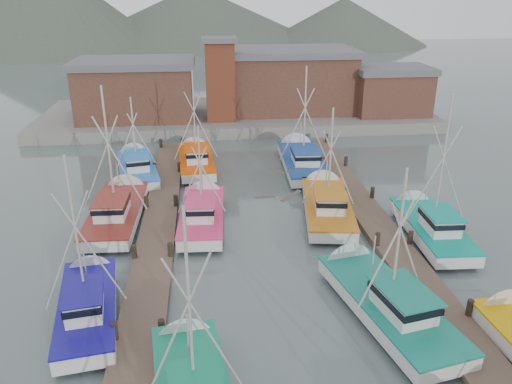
{
  "coord_description": "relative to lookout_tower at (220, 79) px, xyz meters",
  "views": [
    {
      "loc": [
        -3.8,
        -20.03,
        14.43
      ],
      "look_at": [
        -0.77,
        8.59,
        2.6
      ],
      "focal_mm": 35.0,
      "sensor_mm": 36.0,
      "label": 1
    }
  ],
  "objects": [
    {
      "name": "boat_11",
      "position": [
        11.84,
        -26.35,
        -4.87
      ],
      "size": [
        3.92,
        8.85,
        9.77
      ],
      "rotation": [
        0.0,
        0.0,
        -0.04
      ],
      "color": "black",
      "rests_on": "ground"
    },
    {
      "name": "shed_center",
      "position": [
        8.0,
        4.0,
        -0.86
      ],
      "size": [
        14.84,
        9.54,
        6.9
      ],
      "color": "brown",
      "rests_on": "quay"
    },
    {
      "name": "lookout_tower",
      "position": [
        0.0,
        0.0,
        0.0
      ],
      "size": [
        3.6,
        3.6,
        8.5
      ],
      "color": "#5E2B1B",
      "rests_on": "quay"
    },
    {
      "name": "dock_right",
      "position": [
        9.0,
        -28.96,
        -5.34
      ],
      "size": [
        2.3,
        46.0,
        1.5
      ],
      "color": "#4D3C2F",
      "rests_on": "ground"
    },
    {
      "name": "boat_8",
      "position": [
        -2.17,
        -22.98,
        -4.88
      ],
      "size": [
        3.15,
        8.88,
        7.45
      ],
      "rotation": [
        0.0,
        0.0,
        -0.05
      ],
      "color": "black",
      "rests_on": "ground"
    },
    {
      "name": "gull_near",
      "position": [
        0.26,
        -39.62,
        3.15
      ],
      "size": [
        1.49,
        0.65,
        0.24
      ],
      "rotation": [
        0.0,
        0.0,
        0.6
      ],
      "color": "gray",
      "rests_on": "ground"
    },
    {
      "name": "quay",
      "position": [
        2.0,
        4.0,
        -4.95
      ],
      "size": [
        44.0,
        16.0,
        1.2
      ],
      "primitive_type": "cube",
      "color": "gray",
      "rests_on": "ground"
    },
    {
      "name": "ground",
      "position": [
        2.0,
        -33.0,
        -5.55
      ],
      "size": [
        260.0,
        260.0,
        0.0
      ],
      "primitive_type": "plane",
      "color": "#465452",
      "rests_on": "ground"
    },
    {
      "name": "boat_9",
      "position": [
        6.3,
        -22.41,
        -4.87
      ],
      "size": [
        4.31,
        9.92,
        8.38
      ],
      "rotation": [
        0.0,
        0.0,
        -0.15
      ],
      "color": "black",
      "rests_on": "ground"
    },
    {
      "name": "boat_13",
      "position": [
        6.38,
        -12.99,
        -4.87
      ],
      "size": [
        3.99,
        10.54,
        9.72
      ],
      "rotation": [
        0.0,
        0.0,
        -0.04
      ],
      "color": "black",
      "rests_on": "ground"
    },
    {
      "name": "shed_right",
      "position": [
        19.0,
        1.0,
        -1.71
      ],
      "size": [
        8.48,
        6.36,
        5.2
      ],
      "color": "brown",
      "rests_on": "quay"
    },
    {
      "name": "gull_far",
      "position": [
        1.97,
        -30.97,
        0.77
      ],
      "size": [
        1.53,
        0.66,
        0.24
      ],
      "rotation": [
        0.0,
        0.0,
        -0.4
      ],
      "color": "gray",
      "rests_on": "ground"
    },
    {
      "name": "distant_hills",
      "position": [
        -10.76,
        89.59,
        -5.55
      ],
      "size": [
        175.0,
        140.0,
        42.0
      ],
      "color": "#465345",
      "rests_on": "ground"
    },
    {
      "name": "boat_5",
      "position": [
        6.25,
        -33.78,
        -4.87
      ],
      "size": [
        4.85,
        10.03,
        8.43
      ],
      "rotation": [
        0.0,
        0.0,
        0.21
      ],
      "color": "black",
      "rests_on": "ground"
    },
    {
      "name": "boat_14",
      "position": [
        -7.53,
        -13.37,
        -4.87
      ],
      "size": [
        4.42,
        9.43,
        7.42
      ],
      "rotation": [
        0.0,
        0.0,
        0.19
      ],
      "color": "black",
      "rests_on": "ground"
    },
    {
      "name": "boat_10",
      "position": [
        -7.77,
        -21.96,
        -4.86
      ],
      "size": [
        4.1,
        9.75,
        9.95
      ],
      "rotation": [
        0.0,
        0.0,
        -0.03
      ],
      "color": "black",
      "rests_on": "ground"
    },
    {
      "name": "boat_6",
      "position": [
        -7.58,
        -32.61,
        -4.87
      ],
      "size": [
        3.65,
        8.41,
        8.82
      ],
      "rotation": [
        0.0,
        0.0,
        0.15
      ],
      "color": "black",
      "rests_on": "ground"
    },
    {
      "name": "dock_left",
      "position": [
        -5.0,
        -28.96,
        -5.34
      ],
      "size": [
        2.3,
        46.0,
        1.5
      ],
      "color": "#4D3C2F",
      "rests_on": "ground"
    },
    {
      "name": "shed_left",
      "position": [
        -9.0,
        2.0,
        -1.21
      ],
      "size": [
        12.72,
        8.48,
        6.2
      ],
      "color": "brown",
      "rests_on": "quay"
    },
    {
      "name": "boat_12",
      "position": [
        -2.68,
        -11.91,
        -4.87
      ],
      "size": [
        3.65,
        9.07,
        9.09
      ],
      "rotation": [
        0.0,
        0.0,
        0.06
      ],
      "color": "black",
      "rests_on": "ground"
    }
  ]
}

